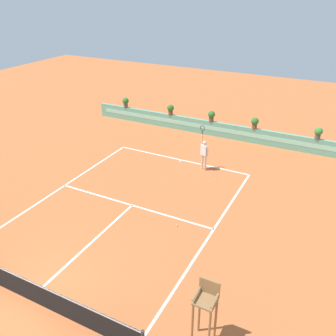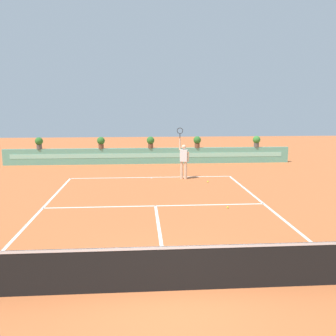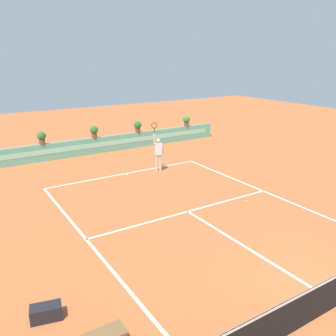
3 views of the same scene
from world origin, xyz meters
TOP-DOWN VIEW (x-y plane):
  - ground_plane at (0.00, 6.00)m, footprint 60.00×60.00m
  - court_lines at (0.00, 6.72)m, footprint 8.32×11.94m
  - back_wall_barrier at (0.00, 16.39)m, footprint 18.00×0.21m
  - gear_bag at (-6.18, 3.30)m, footprint 0.77×0.51m
  - tennis_player at (1.62, 11.35)m, footprint 0.60×0.32m
  - tennis_ball_near_baseline at (2.60, 5.89)m, footprint 0.07×0.07m
  - tennis_ball_mid_court at (2.70, 10.44)m, footprint 0.07×0.07m
  - potted_plant_far_right at (6.91, 16.39)m, footprint 0.48×0.48m
  - potted_plant_left at (-2.99, 16.39)m, footprint 0.48×0.48m
  - potted_plant_right at (3.06, 16.39)m, footprint 0.48×0.48m
  - potted_plant_centre at (0.10, 16.39)m, footprint 0.48×0.48m

SIDE VIEW (x-z plane):
  - ground_plane at x=0.00m, z-range 0.00..0.00m
  - court_lines at x=0.00m, z-range 0.00..0.01m
  - tennis_ball_near_baseline at x=2.60m, z-range 0.00..0.07m
  - tennis_ball_mid_court at x=2.70m, z-range 0.00..0.07m
  - gear_bag at x=-6.18m, z-range 0.00..0.36m
  - back_wall_barrier at x=0.00m, z-range 0.00..1.00m
  - tennis_player at x=1.62m, z-range -0.24..2.34m
  - potted_plant_far_right at x=6.91m, z-range 1.05..1.78m
  - potted_plant_left at x=-2.99m, z-range 1.05..1.78m
  - potted_plant_right at x=3.06m, z-range 1.05..1.78m
  - potted_plant_centre at x=0.10m, z-range 1.05..1.78m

